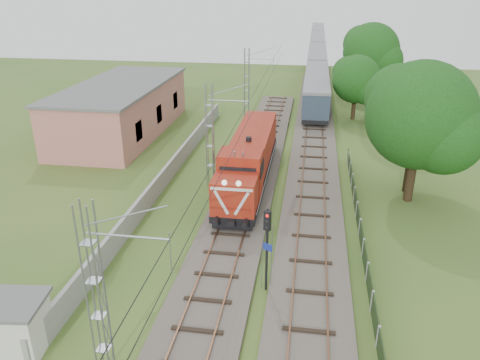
% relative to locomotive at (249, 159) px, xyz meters
% --- Properties ---
extents(ground, '(140.00, 140.00, 0.00)m').
position_rel_locomotive_xyz_m(ground, '(0.00, -12.39, -2.19)').
color(ground, '#365A21').
rests_on(ground, ground).
extents(track_main, '(4.20, 70.00, 0.45)m').
position_rel_locomotive_xyz_m(track_main, '(0.00, -5.39, -2.01)').
color(track_main, '#6B6054').
rests_on(track_main, ground).
extents(track_side, '(4.20, 80.00, 0.45)m').
position_rel_locomotive_xyz_m(track_side, '(5.00, 7.61, -2.01)').
color(track_side, '#6B6054').
rests_on(track_side, ground).
extents(catenary, '(3.31, 70.00, 8.00)m').
position_rel_locomotive_xyz_m(catenary, '(-2.95, -0.39, 1.85)').
color(catenary, gray).
rests_on(catenary, ground).
extents(boundary_wall, '(0.25, 40.00, 1.50)m').
position_rel_locomotive_xyz_m(boundary_wall, '(-6.50, -0.39, -1.44)').
color(boundary_wall, '#9E9E99').
rests_on(boundary_wall, ground).
extents(station_building, '(8.40, 20.40, 5.22)m').
position_rel_locomotive_xyz_m(station_building, '(-15.00, 11.61, 0.44)').
color(station_building, '#B96964').
rests_on(station_building, ground).
extents(fence, '(0.12, 32.00, 1.20)m').
position_rel_locomotive_xyz_m(fence, '(8.00, -9.39, -1.59)').
color(fence, black).
rests_on(fence, ground).
extents(locomotive, '(2.92, 16.67, 4.23)m').
position_rel_locomotive_xyz_m(locomotive, '(0.00, 0.00, 0.00)').
color(locomotive, black).
rests_on(locomotive, ground).
extents(coach_rake, '(2.99, 89.23, 3.46)m').
position_rel_locomotive_xyz_m(coach_rake, '(5.00, 59.98, 0.29)').
color(coach_rake, black).
rests_on(coach_rake, ground).
extents(signal_post, '(0.49, 0.41, 4.72)m').
position_rel_locomotive_xyz_m(signal_post, '(2.73, -13.51, 1.05)').
color(signal_post, black).
rests_on(signal_post, ground).
extents(relay_hut, '(2.68, 2.68, 2.50)m').
position_rel_locomotive_xyz_m(relay_hut, '(-7.40, -19.34, -0.93)').
color(relay_hut, silver).
rests_on(relay_hut, ground).
extents(tree_a, '(7.85, 7.48, 10.18)m').
position_rel_locomotive_xyz_m(tree_a, '(12.03, -1.06, 4.15)').
color(tree_a, '#372516').
rests_on(tree_a, ground).
extents(tree_b, '(6.88, 6.56, 8.92)m').
position_rel_locomotive_xyz_m(tree_b, '(12.18, 0.63, 3.37)').
color(tree_b, '#372516').
rests_on(tree_b, ground).
extents(tree_c, '(5.69, 5.41, 7.37)m').
position_rel_locomotive_xyz_m(tree_c, '(9.43, 20.66, 2.40)').
color(tree_c, '#372516').
rests_on(tree_c, ground).
extents(tree_d, '(7.72, 7.35, 10.01)m').
position_rel_locomotive_xyz_m(tree_d, '(11.98, 31.38, 4.05)').
color(tree_d, '#372516').
rests_on(tree_d, ground).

